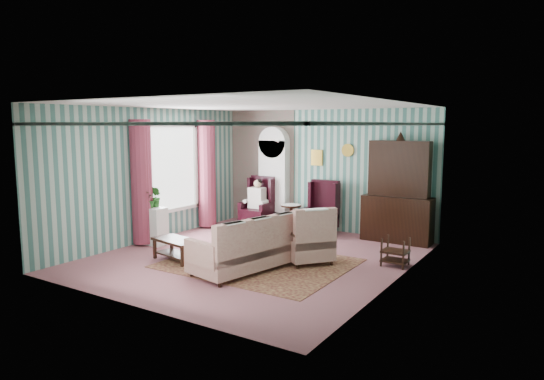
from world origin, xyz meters
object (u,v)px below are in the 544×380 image
Objects in this scene: bookcase at (274,181)px; wingback_left at (257,202)px; dresser_hutch at (398,188)px; nest_table at (395,251)px; wingback_right at (319,208)px; seated_woman at (257,203)px; round_side_table at (291,217)px; plant_stand at (154,226)px; floral_armchair at (308,237)px; sofa at (245,241)px; coffee_table at (177,250)px.

bookcase is 0.68m from wingback_left.
dresser_hutch is 4.37× the size of nest_table.
seated_woman is (-1.75, 0.00, -0.04)m from wingback_right.
dresser_hutch is at bearing 2.64° from round_side_table.
plant_stand reaches higher than round_side_table.
floral_armchair reaches higher than plant_stand.
plant_stand is (-1.05, -3.14, -0.72)m from bookcase.
wingback_left is 0.62× the size of sofa.
wingback_right reaches higher than plant_stand.
wingback_right is at bearing 61.15° from floral_armchair.
nest_table is at bearing -26.92° from bookcase.
dresser_hutch is 4.86m from coffee_table.
seated_woman reaches higher than floral_armchair.
bookcase is 1.63m from wingback_right.
plant_stand is (-4.87, -1.20, 0.13)m from nest_table.
round_side_table is 3.53m from sofa.
plant_stand is at bearing 138.22° from floral_armchair.
nest_table is at bearing 27.51° from coffee_table.
dresser_hutch is at bearing -11.92° from sofa.
floral_armchair is (2.39, -2.60, -0.63)m from bookcase.
bookcase reaches higher than plant_stand.
wingback_left is 2.08× the size of round_side_table.
wingback_left is 1.75m from wingback_right.
round_side_table is at bearing 83.43° from coffee_table.
floral_armchair is at bearing -155.13° from nest_table.
sofa is at bearing -58.97° from seated_woman.
dresser_hutch is at bearing -2.11° from bookcase.
wingback_right is at bearing 0.00° from wingback_left.
wingback_right is 2.81m from nest_table.
seated_woman is 1.21× the size of floral_armchair.
coffee_table is at bearing -27.27° from plant_stand.
wingback_left is 3.47m from coffee_table.
bookcase is at bearing 57.34° from seated_woman.
wingback_left is at bearing 73.78° from plant_stand.
wingback_right is at bearing 69.74° from coffee_table.
wingback_left is 3.45m from floral_armchair.
dresser_hutch is at bearing 20.18° from floral_armchair.
coffee_table is at bearing -129.25° from dresser_hutch.
plant_stand reaches higher than nest_table.
coffee_table is (0.24, -3.80, -0.91)m from bookcase.
seated_woman is at bearing 89.32° from floral_armchair.
wingback_left is 1.27× the size of coffee_table.
coffee_table is at bearing -110.26° from wingback_right.
sofa is (1.69, -3.61, -0.59)m from bookcase.
bookcase is 2.27× the size of coffee_table.
nest_table is (2.32, -1.55, -0.35)m from wingback_right.
wingback_left is 1.00× the size of wingback_right.
wingback_right is (-1.75, -0.27, -0.55)m from dresser_hutch.
dresser_hutch reaches higher than nest_table.
nest_table is at bearing -33.75° from wingback_right.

